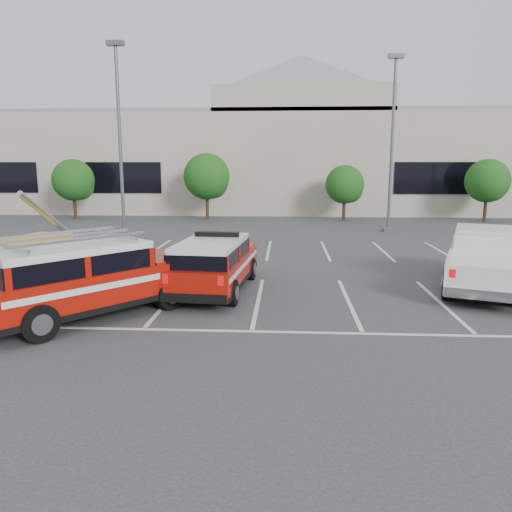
{
  "coord_description": "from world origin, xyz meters",
  "views": [
    {
      "loc": [
        0.81,
        -14.5,
        4.04
      ],
      "look_at": [
        -0.17,
        1.68,
        1.05
      ],
      "focal_mm": 35.0,
      "sensor_mm": 36.0,
      "label": 1
    }
  ],
  "objects_px": {
    "tree_left": "(75,181)",
    "tree_right": "(488,182)",
    "convention_building": "(280,157)",
    "light_pole_mid": "(392,144)",
    "white_pickup": "(485,264)",
    "ladder_suv": "(86,284)",
    "fire_chief_suv": "(214,268)",
    "utility_rig": "(36,256)",
    "tree_mid_left": "(208,178)",
    "tree_mid_right": "(346,186)",
    "light_pole_left": "(120,142)"
  },
  "relations": [
    {
      "from": "tree_mid_left",
      "to": "fire_chief_suv",
      "type": "xyz_separation_m",
      "value": [
        3.44,
        -21.0,
        -2.28
      ]
    },
    {
      "from": "convention_building",
      "to": "tree_mid_right",
      "type": "xyz_separation_m",
      "value": [
        4.91,
        -9.82,
        -2.22
      ]
    },
    {
      "from": "utility_rig",
      "to": "tree_left",
      "type": "bearing_deg",
      "value": 122.21
    },
    {
      "from": "tree_left",
      "to": "tree_mid_right",
      "type": "height_order",
      "value": "tree_left"
    },
    {
      "from": "tree_mid_left",
      "to": "utility_rig",
      "type": "bearing_deg",
      "value": -101.38
    },
    {
      "from": "light_pole_left",
      "to": "light_pole_mid",
      "type": "distance_m",
      "value": 15.52
    },
    {
      "from": "tree_mid_left",
      "to": "tree_mid_right",
      "type": "distance_m",
      "value": 10.01
    },
    {
      "from": "tree_right",
      "to": "utility_rig",
      "type": "height_order",
      "value": "tree_right"
    },
    {
      "from": "tree_left",
      "to": "tree_right",
      "type": "relative_size",
      "value": 1.0
    },
    {
      "from": "convention_building",
      "to": "utility_rig",
      "type": "relative_size",
      "value": 15.6
    },
    {
      "from": "tree_left",
      "to": "light_pole_mid",
      "type": "xyz_separation_m",
      "value": [
        21.91,
        -6.05,
        2.41
      ]
    },
    {
      "from": "tree_mid_right",
      "to": "light_pole_left",
      "type": "distance_m",
      "value": 16.72
    },
    {
      "from": "tree_mid_left",
      "to": "tree_right",
      "type": "height_order",
      "value": "tree_mid_left"
    },
    {
      "from": "convention_building",
      "to": "light_pole_left",
      "type": "xyz_separation_m",
      "value": [
        -8.18,
        -19.86,
        0.47
      ]
    },
    {
      "from": "white_pickup",
      "to": "utility_rig",
      "type": "height_order",
      "value": "utility_rig"
    },
    {
      "from": "tree_right",
      "to": "light_pole_left",
      "type": "relative_size",
      "value": 0.43
    },
    {
      "from": "tree_left",
      "to": "fire_chief_suv",
      "type": "height_order",
      "value": "tree_left"
    },
    {
      "from": "convention_building",
      "to": "tree_mid_right",
      "type": "bearing_deg",
      "value": -63.43
    },
    {
      "from": "convention_building",
      "to": "tree_mid_left",
      "type": "relative_size",
      "value": 12.38
    },
    {
      "from": "utility_rig",
      "to": "fire_chief_suv",
      "type": "bearing_deg",
      "value": -5.32
    },
    {
      "from": "light_pole_mid",
      "to": "ladder_suv",
      "type": "bearing_deg",
      "value": -122.74
    },
    {
      "from": "tree_right",
      "to": "light_pole_mid",
      "type": "xyz_separation_m",
      "value": [
        -8.09,
        -6.05,
        2.41
      ]
    },
    {
      "from": "white_pickup",
      "to": "ladder_suv",
      "type": "relative_size",
      "value": 1.15
    },
    {
      "from": "convention_building",
      "to": "ladder_suv",
      "type": "distance_m",
      "value": 34.28
    },
    {
      "from": "tree_left",
      "to": "fire_chief_suv",
      "type": "relative_size",
      "value": 0.81
    },
    {
      "from": "convention_building",
      "to": "tree_right",
      "type": "xyz_separation_m",
      "value": [
        14.91,
        -9.82,
        -1.95
      ]
    },
    {
      "from": "tree_left",
      "to": "tree_mid_left",
      "type": "distance_m",
      "value": 10.0
    },
    {
      "from": "tree_mid_right",
      "to": "fire_chief_suv",
      "type": "distance_m",
      "value": 22.07
    },
    {
      "from": "tree_right",
      "to": "light_pole_left",
      "type": "bearing_deg",
      "value": -156.49
    },
    {
      "from": "tree_mid_right",
      "to": "tree_left",
      "type": "bearing_deg",
      "value": 180.0
    },
    {
      "from": "fire_chief_suv",
      "to": "utility_rig",
      "type": "height_order",
      "value": "utility_rig"
    },
    {
      "from": "tree_mid_right",
      "to": "tree_right",
      "type": "bearing_deg",
      "value": 0.0
    },
    {
      "from": "tree_left",
      "to": "tree_mid_left",
      "type": "height_order",
      "value": "tree_mid_left"
    },
    {
      "from": "convention_building",
      "to": "light_pole_mid",
      "type": "distance_m",
      "value": 17.27
    },
    {
      "from": "tree_right",
      "to": "white_pickup",
      "type": "relative_size",
      "value": 0.66
    },
    {
      "from": "convention_building",
      "to": "utility_rig",
      "type": "bearing_deg",
      "value": -107.28
    },
    {
      "from": "tree_left",
      "to": "tree_right",
      "type": "height_order",
      "value": "same"
    },
    {
      "from": "tree_mid_left",
      "to": "utility_rig",
      "type": "relative_size",
      "value": 1.26
    },
    {
      "from": "tree_mid_left",
      "to": "utility_rig",
      "type": "distance_m",
      "value": 19.08
    },
    {
      "from": "tree_mid_left",
      "to": "tree_mid_right",
      "type": "relative_size",
      "value": 1.21
    },
    {
      "from": "light_pole_mid",
      "to": "white_pickup",
      "type": "xyz_separation_m",
      "value": [
        0.4,
        -13.93,
        -4.41
      ]
    },
    {
      "from": "white_pickup",
      "to": "ladder_suv",
      "type": "xyz_separation_m",
      "value": [
        -11.9,
        -3.96,
        0.13
      ]
    },
    {
      "from": "tree_mid_left",
      "to": "ladder_suv",
      "type": "relative_size",
      "value": 0.83
    },
    {
      "from": "ladder_suv",
      "to": "convention_building",
      "type": "bearing_deg",
      "value": 122.58
    },
    {
      "from": "white_pickup",
      "to": "tree_mid_left",
      "type": "bearing_deg",
      "value": 141.94
    },
    {
      "from": "convention_building",
      "to": "tree_mid_left",
      "type": "xyz_separation_m",
      "value": [
        -5.09,
        -9.82,
        -1.68
      ]
    },
    {
      "from": "tree_mid_left",
      "to": "light_pole_mid",
      "type": "height_order",
      "value": "light_pole_mid"
    },
    {
      "from": "tree_right",
      "to": "ladder_suv",
      "type": "bearing_deg",
      "value": -129.31
    },
    {
      "from": "tree_left",
      "to": "tree_right",
      "type": "xyz_separation_m",
      "value": [
        30.0,
        0.0,
        0.0
      ]
    },
    {
      "from": "tree_left",
      "to": "ladder_suv",
      "type": "distance_m",
      "value": 26.16
    }
  ]
}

